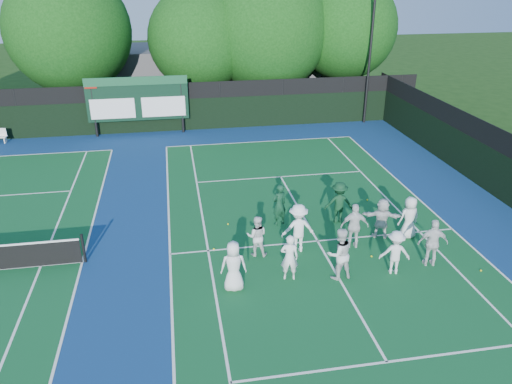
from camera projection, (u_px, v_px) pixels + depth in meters
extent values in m
plane|color=#18390F|center=(325.00, 255.00, 17.85)|extent=(120.00, 120.00, 0.00)
cube|color=navy|center=(155.00, 256.00, 17.80)|extent=(34.00, 32.00, 0.01)
cube|color=#115326|center=(317.00, 241.00, 18.74)|extent=(10.97, 23.77, 0.00)
cube|color=white|center=(261.00, 142.00, 29.41)|extent=(10.97, 0.08, 0.00)
cube|color=white|center=(170.00, 254.00, 17.88)|extent=(0.08, 23.77, 0.00)
cube|color=white|center=(452.00, 229.00, 19.60)|extent=(0.08, 23.77, 0.00)
cube|color=white|center=(208.00, 251.00, 18.09)|extent=(0.08, 23.77, 0.00)
cube|color=white|center=(420.00, 232.00, 19.38)|extent=(0.08, 23.77, 0.00)
cube|color=white|center=(387.00, 362.00, 12.99)|extent=(8.23, 0.08, 0.00)
cube|color=white|center=(281.00, 177.00, 24.48)|extent=(8.23, 0.08, 0.00)
cube|color=white|center=(317.00, 241.00, 18.74)|extent=(0.08, 12.80, 0.00)
cube|color=white|center=(9.00, 156.00, 27.21)|extent=(10.97, 0.08, 0.00)
cube|color=white|center=(82.00, 262.00, 17.40)|extent=(0.08, 23.77, 0.00)
cube|color=white|center=(41.00, 266.00, 17.18)|extent=(0.08, 23.77, 0.00)
cube|color=black|center=(156.00, 116.00, 30.86)|extent=(34.00, 0.08, 2.00)
cube|color=black|center=(154.00, 92.00, 30.24)|extent=(34.00, 0.05, 1.00)
cylinder|color=black|center=(94.00, 108.00, 29.62)|extent=(0.16, 0.16, 3.50)
cylinder|color=black|center=(182.00, 105.00, 30.44)|extent=(0.16, 0.16, 3.50)
cube|color=black|center=(138.00, 99.00, 29.85)|extent=(6.00, 0.15, 2.60)
cube|color=#164D2D|center=(136.00, 81.00, 29.30)|extent=(6.00, 0.05, 0.50)
cube|color=white|center=(113.00, 109.00, 29.73)|extent=(2.60, 0.04, 1.20)
cube|color=white|center=(164.00, 107.00, 30.20)|extent=(2.60, 0.04, 1.20)
cube|color=maroon|center=(90.00, 84.00, 28.94)|extent=(0.70, 0.04, 0.50)
cube|color=#515155|center=(209.00, 73.00, 38.26)|extent=(18.00, 6.00, 4.00)
cylinder|color=black|center=(371.00, 45.00, 31.06)|extent=(0.16, 0.16, 10.00)
cylinder|color=black|center=(83.00, 248.00, 17.20)|extent=(0.10, 0.10, 1.10)
cube|color=white|center=(5.00, 140.00, 29.19)|extent=(0.09, 0.33, 0.37)
cylinder|color=black|center=(79.00, 99.00, 33.03)|extent=(0.44, 0.44, 2.85)
sphere|color=#0D3D0E|center=(69.00, 31.00, 31.25)|extent=(7.76, 7.76, 7.76)
sphere|color=#0D3D0E|center=(81.00, 43.00, 31.93)|extent=(5.43, 5.43, 5.43)
cylinder|color=black|center=(202.00, 96.00, 34.37)|extent=(0.44, 0.44, 2.56)
sphere|color=#0D3D0E|center=(200.00, 39.00, 32.80)|extent=(6.78, 6.78, 6.78)
sphere|color=#0D3D0E|center=(209.00, 49.00, 33.44)|extent=(4.75, 4.75, 4.75)
cylinder|color=black|center=(267.00, 94.00, 35.10)|extent=(0.44, 0.44, 2.49)
sphere|color=#0D3D0E|center=(267.00, 30.00, 33.31)|extent=(8.30, 8.30, 8.30)
sphere|color=#0D3D0E|center=(275.00, 42.00, 34.01)|extent=(5.81, 5.81, 5.81)
cylinder|color=black|center=(341.00, 88.00, 35.85)|extent=(0.44, 0.44, 3.00)
sphere|color=#0D3D0E|center=(345.00, 27.00, 34.14)|extent=(7.07, 7.07, 7.07)
sphere|color=#0D3D0E|center=(351.00, 37.00, 34.79)|extent=(4.95, 4.95, 4.95)
sphere|color=yellow|center=(214.00, 249.00, 18.16)|extent=(0.07, 0.07, 0.07)
sphere|color=yellow|center=(367.00, 200.00, 21.99)|extent=(0.07, 0.07, 0.07)
sphere|color=yellow|center=(481.00, 270.00, 16.87)|extent=(0.07, 0.07, 0.07)
sphere|color=yellow|center=(228.00, 224.00, 19.93)|extent=(0.07, 0.07, 0.07)
sphere|color=yellow|center=(354.00, 228.00, 19.64)|extent=(0.07, 0.07, 0.07)
sphere|color=yellow|center=(371.00, 256.00, 17.70)|extent=(0.07, 0.07, 0.07)
imported|color=white|center=(234.00, 266.00, 15.61)|extent=(0.87, 0.60, 1.71)
imported|color=white|center=(289.00, 257.00, 16.16)|extent=(0.65, 0.48, 1.63)
imported|color=silver|center=(339.00, 254.00, 16.20)|extent=(0.96, 0.80, 1.81)
imported|color=silver|center=(395.00, 252.00, 16.51)|extent=(1.12, 0.80, 1.56)
imported|color=silver|center=(433.00, 243.00, 16.90)|extent=(1.08, 0.61, 1.74)
imported|color=silver|center=(257.00, 236.00, 17.55)|extent=(0.85, 0.72, 1.53)
imported|color=white|center=(298.00, 228.00, 17.75)|extent=(1.20, 0.70, 1.84)
imported|color=silver|center=(354.00, 226.00, 18.01)|extent=(1.07, 0.56, 1.74)
imported|color=silver|center=(382.00, 218.00, 18.73)|extent=(1.55, 0.91, 1.59)
imported|color=white|center=(409.00, 218.00, 18.69)|extent=(0.88, 0.64, 1.67)
imported|color=#0F3922|center=(279.00, 205.00, 19.64)|extent=(0.74, 0.63, 1.72)
imported|color=#0E351C|center=(339.00, 203.00, 19.79)|extent=(1.20, 0.79, 1.74)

